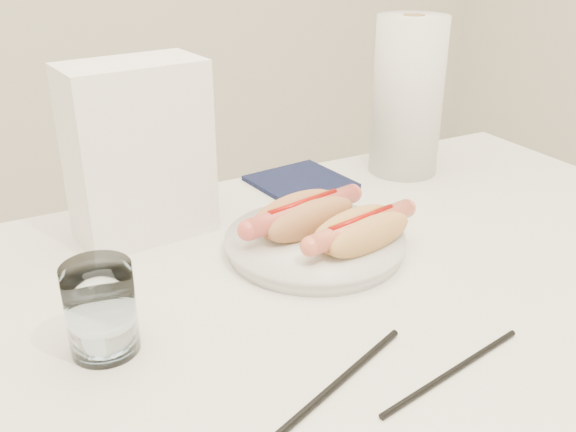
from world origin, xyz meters
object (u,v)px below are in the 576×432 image
hotdog_left (303,216)px  paper_towel_roll (408,97)px  plate (315,245)px  hotdog_right (361,231)px  table (336,345)px  water_glass (101,309)px  napkin_box (139,152)px

hotdog_left → paper_towel_roll: (0.28, 0.16, 0.09)m
plate → hotdog_right: size_ratio=1.32×
table → hotdog_right: (0.08, 0.07, 0.10)m
water_glass → table: bearing=-8.0°
table → paper_towel_roll: paper_towel_roll is taller
table → napkin_box: (-0.14, 0.27, 0.18)m
plate → hotdog_left: hotdog_left is taller
table → napkin_box: bearing=116.8°
plate → hotdog_left: 0.04m
hotdog_right → water_glass: (-0.33, -0.03, 0.01)m
table → hotdog_right: hotdog_right is taller
hotdog_left → hotdog_right: 0.08m
water_glass → hotdog_left: bearing=20.3°
plate → napkin_box: (-0.18, 0.16, 0.11)m
table → paper_towel_roll: bearing=43.3°
table → plate: plate is taller
table → napkin_box: size_ratio=5.13×
water_glass → napkin_box: bearing=64.5°
hotdog_left → water_glass: 0.30m
hotdog_left → hotdog_right: bearing=-70.6°
paper_towel_roll → hotdog_left: bearing=-150.6°
table → water_glass: size_ratio=12.70×
water_glass → paper_towel_roll: 0.63m
hotdog_right → paper_towel_roll: 0.35m
table → plate: bearing=71.9°
water_glass → paper_towel_roll: bearing=25.0°
plate → hotdog_right: (0.04, -0.05, 0.03)m
napkin_box → paper_towel_roll: paper_towel_roll is taller
table → hotdog_left: size_ratio=6.64×
water_glass → napkin_box: napkin_box is taller
plate → napkin_box: napkin_box is taller
table → plate: 0.14m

